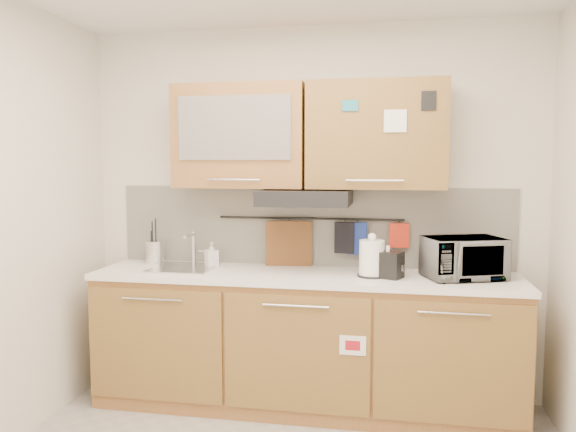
% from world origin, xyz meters
% --- Properties ---
extents(wall_back, '(3.20, 0.00, 3.20)m').
position_xyz_m(wall_back, '(0.00, 1.50, 1.30)').
color(wall_back, silver).
rests_on(wall_back, ground).
extents(base_cabinet, '(2.80, 0.64, 0.88)m').
position_xyz_m(base_cabinet, '(0.00, 1.19, 0.41)').
color(base_cabinet, '#A4673A').
rests_on(base_cabinet, floor).
extents(countertop, '(2.82, 0.62, 0.04)m').
position_xyz_m(countertop, '(0.00, 1.19, 0.90)').
color(countertop, white).
rests_on(countertop, base_cabinet).
extents(backsplash, '(2.80, 0.02, 0.56)m').
position_xyz_m(backsplash, '(0.00, 1.49, 1.20)').
color(backsplash, silver).
rests_on(backsplash, countertop).
extents(upper_cabinets, '(1.82, 0.37, 0.70)m').
position_xyz_m(upper_cabinets, '(-0.00, 1.32, 1.83)').
color(upper_cabinets, '#A4673A').
rests_on(upper_cabinets, wall_back).
extents(range_hood, '(0.60, 0.46, 0.10)m').
position_xyz_m(range_hood, '(0.00, 1.25, 1.42)').
color(range_hood, black).
rests_on(range_hood, upper_cabinets).
extents(sink, '(0.42, 0.40, 0.26)m').
position_xyz_m(sink, '(-0.85, 1.21, 0.92)').
color(sink, silver).
rests_on(sink, countertop).
extents(utensil_rail, '(1.30, 0.02, 0.02)m').
position_xyz_m(utensil_rail, '(0.00, 1.45, 1.26)').
color(utensil_rail, black).
rests_on(utensil_rail, backsplash).
extents(utensil_crock, '(0.17, 0.17, 0.33)m').
position_xyz_m(utensil_crock, '(-1.13, 1.36, 1.00)').
color(utensil_crock, silver).
rests_on(utensil_crock, countertop).
extents(kettle, '(0.20, 0.18, 0.28)m').
position_xyz_m(kettle, '(0.45, 1.16, 1.03)').
color(kettle, white).
rests_on(kettle, countertop).
extents(toaster, '(0.26, 0.21, 0.17)m').
position_xyz_m(toaster, '(0.53, 1.15, 1.01)').
color(toaster, black).
rests_on(toaster, countertop).
extents(microwave, '(0.55, 0.46, 0.26)m').
position_xyz_m(microwave, '(1.02, 1.21, 1.05)').
color(microwave, '#999999').
rests_on(microwave, countertop).
extents(soap_bottle, '(0.11, 0.11, 0.17)m').
position_xyz_m(soap_bottle, '(-0.68, 1.31, 1.01)').
color(soap_bottle, '#999999').
rests_on(soap_bottle, countertop).
extents(cutting_board, '(0.33, 0.07, 0.41)m').
position_xyz_m(cutting_board, '(-0.15, 1.44, 1.04)').
color(cutting_board, brown).
rests_on(cutting_board, utensil_rail).
extents(oven_mitt, '(0.13, 0.04, 0.22)m').
position_xyz_m(oven_mitt, '(0.33, 1.44, 1.13)').
color(oven_mitt, navy).
rests_on(oven_mitt, utensil_rail).
extents(dark_pouch, '(0.14, 0.05, 0.22)m').
position_xyz_m(dark_pouch, '(0.25, 1.44, 1.13)').
color(dark_pouch, black).
rests_on(dark_pouch, utensil_rail).
extents(pot_holder, '(0.14, 0.04, 0.17)m').
position_xyz_m(pot_holder, '(0.62, 1.44, 1.16)').
color(pot_holder, red).
rests_on(pot_holder, utensil_rail).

